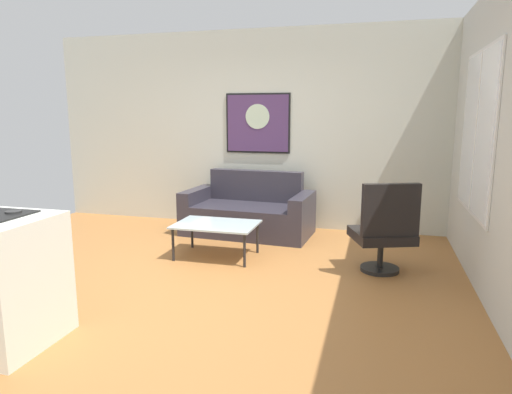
{
  "coord_description": "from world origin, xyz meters",
  "views": [
    {
      "loc": [
        1.68,
        -3.96,
        1.63
      ],
      "look_at": [
        0.35,
        0.9,
        0.7
      ],
      "focal_mm": 31.81,
      "sensor_mm": 36.0,
      "label": 1
    }
  ],
  "objects_px": {
    "couch": "(249,214)",
    "armchair": "(385,230)",
    "coffee_table": "(216,226)",
    "wall_painting": "(258,123)"
  },
  "relations": [
    {
      "from": "couch",
      "to": "wall_painting",
      "type": "height_order",
      "value": "wall_painting"
    },
    {
      "from": "armchair",
      "to": "wall_painting",
      "type": "height_order",
      "value": "wall_painting"
    },
    {
      "from": "coffee_table",
      "to": "wall_painting",
      "type": "height_order",
      "value": "wall_painting"
    },
    {
      "from": "coffee_table",
      "to": "wall_painting",
      "type": "relative_size",
      "value": 0.98
    },
    {
      "from": "armchair",
      "to": "wall_painting",
      "type": "relative_size",
      "value": 1.02
    },
    {
      "from": "couch",
      "to": "wall_painting",
      "type": "xyz_separation_m",
      "value": [
        -0.01,
        0.5,
        1.22
      ]
    },
    {
      "from": "armchair",
      "to": "wall_painting",
      "type": "distance_m",
      "value": 2.67
    },
    {
      "from": "couch",
      "to": "wall_painting",
      "type": "bearing_deg",
      "value": 90.94
    },
    {
      "from": "coffee_table",
      "to": "armchair",
      "type": "height_order",
      "value": "armchair"
    },
    {
      "from": "couch",
      "to": "armchair",
      "type": "height_order",
      "value": "armchair"
    }
  ]
}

